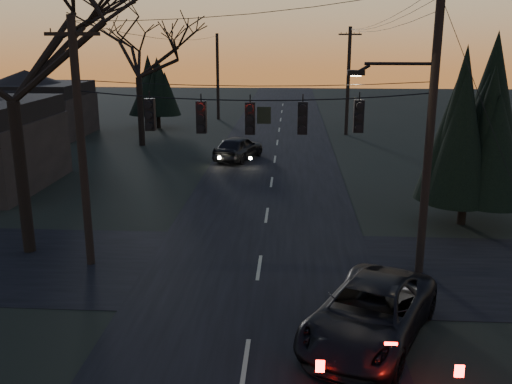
# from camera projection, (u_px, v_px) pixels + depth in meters

# --- Properties ---
(main_road) EXTENTS (8.00, 120.00, 0.02)m
(main_road) POSITION_uv_depth(u_px,v_px,m) (270.00, 192.00, 29.55)
(main_road) COLOR black
(main_road) RESTS_ON ground
(cross_road) EXTENTS (60.00, 7.00, 0.02)m
(cross_road) POSITION_uv_depth(u_px,v_px,m) (259.00, 268.00, 19.93)
(cross_road) COLOR black
(cross_road) RESTS_ON ground
(utility_pole_right) EXTENTS (5.00, 0.30, 10.00)m
(utility_pole_right) POSITION_uv_depth(u_px,v_px,m) (419.00, 272.00, 19.60)
(utility_pole_right) COLOR black
(utility_pole_right) RESTS_ON ground
(utility_pole_left) EXTENTS (1.80, 0.30, 8.50)m
(utility_pole_left) POSITION_uv_depth(u_px,v_px,m) (91.00, 264.00, 20.29)
(utility_pole_left) COLOR black
(utility_pole_left) RESTS_ON ground
(utility_pole_far_r) EXTENTS (1.80, 0.30, 8.50)m
(utility_pole_far_r) POSITION_uv_depth(u_px,v_px,m) (346.00, 135.00, 46.53)
(utility_pole_far_r) COLOR black
(utility_pole_far_r) RESTS_ON ground
(utility_pole_far_l) EXTENTS (0.30, 0.30, 8.00)m
(utility_pole_far_l) POSITION_uv_depth(u_px,v_px,m) (218.00, 119.00, 54.92)
(utility_pole_far_l) COLOR black
(utility_pole_far_l) RESTS_ON ground
(span_signal_assembly) EXTENTS (11.50, 0.44, 1.51)m
(span_signal_assembly) POSITION_uv_depth(u_px,v_px,m) (252.00, 117.00, 18.53)
(span_signal_assembly) COLOR black
(span_signal_assembly) RESTS_ON ground
(bare_tree_left) EXTENTS (9.43, 9.43, 11.24)m
(bare_tree_left) POSITION_uv_depth(u_px,v_px,m) (6.00, 35.00, 19.39)
(bare_tree_left) COLOR black
(bare_tree_left) RESTS_ON ground
(evergreen_right) EXTENTS (3.93, 3.93, 7.33)m
(evergreen_right) POSITION_uv_depth(u_px,v_px,m) (471.00, 126.00, 23.46)
(evergreen_right) COLOR black
(evergreen_right) RESTS_ON ground
(bare_tree_dist) EXTENTS (7.80, 7.80, 9.87)m
(bare_tree_dist) POSITION_uv_depth(u_px,v_px,m) (137.00, 49.00, 40.19)
(bare_tree_dist) COLOR black
(bare_tree_dist) RESTS_ON ground
(evergreen_dist) EXTENTS (3.86, 3.86, 5.81)m
(evergreen_dist) POSITION_uv_depth(u_px,v_px,m) (157.00, 87.00, 49.00)
(evergreen_dist) COLOR black
(evergreen_dist) RESTS_ON ground
(house_left_far) EXTENTS (9.00, 7.00, 5.20)m
(house_left_far) POSITION_uv_depth(u_px,v_px,m) (28.00, 103.00, 45.45)
(house_left_far) COLOR black
(house_left_far) RESTS_ON ground
(suv_near) EXTENTS (4.63, 6.07, 1.53)m
(suv_near) POSITION_uv_depth(u_px,v_px,m) (370.00, 314.00, 15.04)
(suv_near) COLOR black
(suv_near) RESTS_ON ground
(sedan_oncoming_a) EXTENTS (3.30, 4.97, 1.57)m
(sedan_oncoming_a) POSITION_uv_depth(u_px,v_px,m) (238.00, 148.00, 36.93)
(sedan_oncoming_a) COLOR black
(sedan_oncoming_a) RESTS_ON ground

